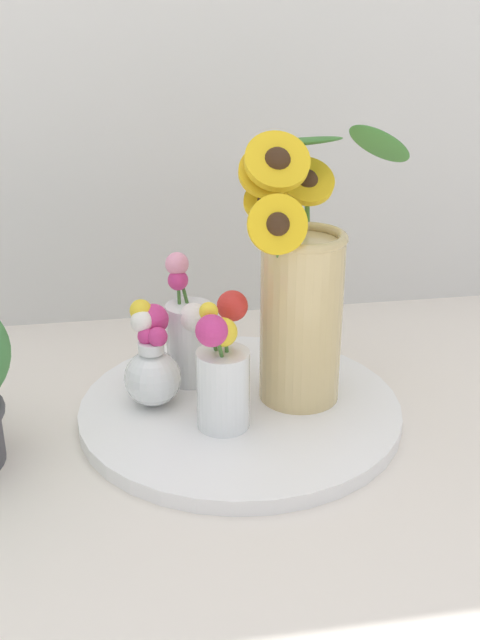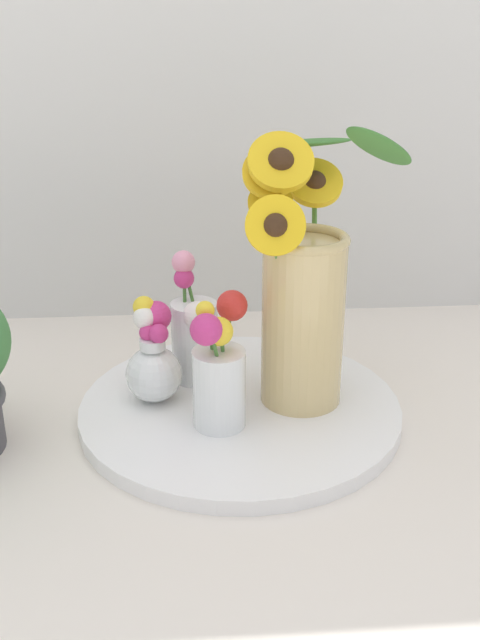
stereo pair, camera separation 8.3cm
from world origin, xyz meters
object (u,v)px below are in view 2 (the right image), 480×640
Objects in this scene: serving_tray at (240,410)px; vase_small_center at (218,369)px; mason_jar_sunflowers at (302,295)px; vase_small_back at (194,332)px; vase_bulb_right at (153,359)px.

vase_small_center reaches higher than serving_tray.
mason_jar_sunflowers reaches higher than vase_small_back.
serving_tray is 0.11m from vase_small_center.
serving_tray is 2.60× the size of vase_small_center.
vase_bulb_right reaches higher than serving_tray.
vase_small_center is at bearing -122.44° from serving_tray.
mason_jar_sunflowers reaches higher than vase_bulb_right.
serving_tray is 0.13m from vase_small_back.
mason_jar_sunflowers is at bearing 9.04° from serving_tray.
mason_jar_sunflowers is at bearing -3.19° from vase_bulb_right.
serving_tray is 0.19m from mason_jar_sunflowers.
vase_small_back is (-0.06, 0.08, 0.08)m from serving_tray.
mason_jar_sunflowers is 2.31× the size of vase_small_center.
vase_small_center is 0.13m from vase_small_back.
serving_tray is at bearing 57.56° from vase_small_center.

